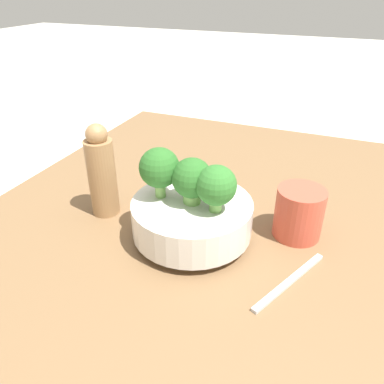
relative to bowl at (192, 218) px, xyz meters
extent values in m
plane|color=beige|center=(0.03, 0.02, -0.08)|extent=(6.00, 6.00, 0.00)
cube|color=brown|center=(0.03, 0.02, -0.06)|extent=(1.15, 0.84, 0.03)
cylinder|color=silver|center=(0.00, 0.00, -0.04)|extent=(0.09, 0.09, 0.01)
cylinder|color=silver|center=(0.00, 0.00, 0.00)|extent=(0.21, 0.21, 0.06)
cylinder|color=#7AB256|center=(0.00, 0.00, 0.04)|extent=(0.03, 0.03, 0.02)
sphere|color=#286023|center=(0.00, 0.00, 0.08)|extent=(0.07, 0.07, 0.07)
cylinder|color=#6BA34C|center=(-0.01, -0.05, 0.04)|extent=(0.02, 0.02, 0.02)
sphere|color=#2D6B28|center=(-0.01, -0.05, 0.08)|extent=(0.07, 0.07, 0.07)
cylinder|color=#7AB256|center=(0.00, 0.06, 0.05)|extent=(0.02, 0.02, 0.03)
sphere|color=#286023|center=(0.00, 0.06, 0.09)|extent=(0.07, 0.07, 0.07)
cylinder|color=#C64C38|center=(0.08, -0.17, 0.00)|extent=(0.09, 0.09, 0.09)
cylinder|color=#997047|center=(0.01, 0.19, 0.03)|extent=(0.05, 0.05, 0.15)
sphere|color=#997047|center=(0.01, 0.19, 0.12)|extent=(0.04, 0.04, 0.04)
cube|color=silver|center=(-0.05, -0.18, -0.04)|extent=(0.16, 0.08, 0.01)
camera|label=1|loc=(-0.50, -0.21, 0.37)|focal=35.00mm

